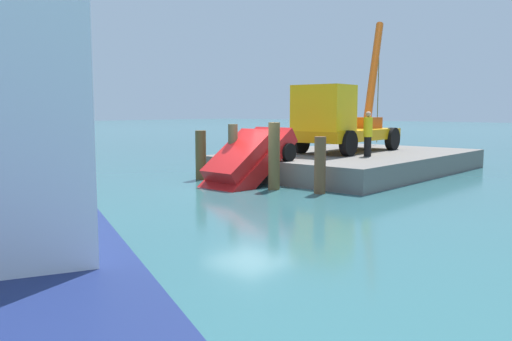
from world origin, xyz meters
name	(u,v)px	position (x,y,z in m)	size (l,w,h in m)	color
ground	(249,188)	(0.00, 0.00, 0.00)	(200.00, 200.00, 0.00)	#2D6066
dock	(352,162)	(-6.53, 0.00, 0.40)	(10.72, 7.22, 0.80)	slate
crane_truck	(341,120)	(-6.13, -0.38, 2.17)	(8.00, 2.89, 6.17)	orange
dock_worker	(368,134)	(-5.20, 1.45, 1.68)	(0.34, 0.34, 1.73)	black
salvaged_car	(241,167)	(-0.29, -0.61, 0.64)	(3.98, 2.11, 3.00)	red
piling_near	(201,155)	(-0.51, -2.88, 0.91)	(0.40, 0.40, 1.83)	brown
piling_mid	(233,154)	(-0.49, -1.20, 1.05)	(0.34, 0.34, 2.10)	#4D472E
piling_far	(274,156)	(-0.38, 0.76, 1.09)	(0.38, 0.38, 2.19)	brown
piling_end	(320,165)	(-0.69, 2.35, 0.88)	(0.36, 0.36, 1.77)	brown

